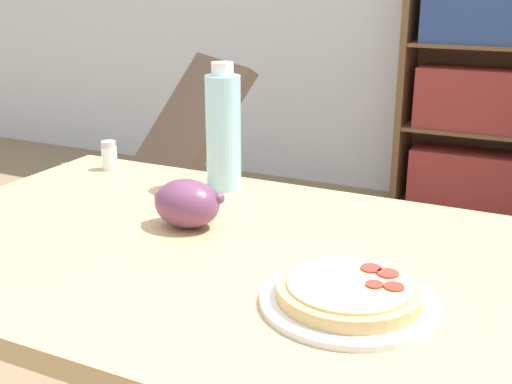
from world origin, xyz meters
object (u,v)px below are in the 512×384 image
Objects in this scene: bookshelf at (478,96)px; drink_bottle at (223,131)px; salt_shaker at (109,156)px; grape_bunch at (187,203)px; lounge_chair_near at (153,200)px; pizza_on_plate at (349,294)px.

drink_bottle is at bearing -96.00° from bookshelf.
salt_shaker is at bearing 178.75° from drink_bottle.
grape_bunch is 1.67m from lounge_chair_near.
bookshelf is (0.56, 2.27, -0.17)m from salt_shaker.
drink_bottle is at bearing -1.25° from salt_shaker.
bookshelf is (-0.17, 2.67, -0.15)m from pizza_on_plate.
salt_shaker is at bearing 146.93° from grape_bunch.
grape_bunch is 0.44m from salt_shaker.
salt_shaker is at bearing -103.75° from bookshelf.
drink_bottle is 0.20× the size of bookshelf.
grape_bunch is 0.14× the size of lounge_chair_near.
drink_bottle is at bearing -8.27° from lounge_chair_near.
lounge_chair_near is (-0.97, 1.25, -0.53)m from grape_bunch.
drink_bottle is 2.31m from bookshelf.
drink_bottle reaches higher than pizza_on_plate.
drink_bottle reaches higher than grape_bunch.
grape_bunch is 0.25m from drink_bottle.
bookshelf is at bearing 93.69° from pizza_on_plate.
lounge_chair_near reaches higher than grape_bunch.
pizza_on_plate is 2.00m from lounge_chair_near.
drink_bottle is at bearing 136.76° from pizza_on_plate.
grape_bunch is 1.96× the size of salt_shaker.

